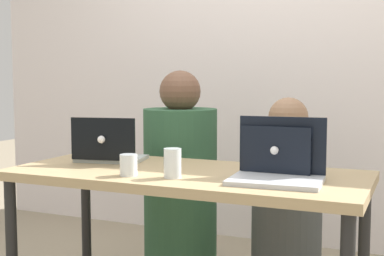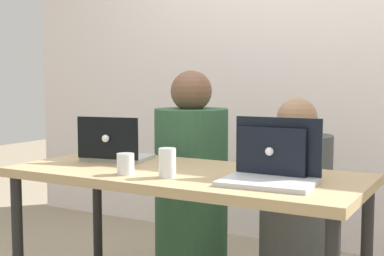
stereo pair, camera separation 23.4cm
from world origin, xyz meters
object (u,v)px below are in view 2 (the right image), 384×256
(laptop_front_right, at_px, (272,169))
(laptop_back_left, at_px, (115,151))
(laptop_back_right, at_px, (277,165))
(water_glass_left, at_px, (126,165))
(water_glass_center, at_px, (167,165))
(person_on_right, at_px, (295,211))
(person_on_left, at_px, (191,187))

(laptop_front_right, distance_m, laptop_back_left, 0.87)
(laptop_back_right, height_order, water_glass_left, laptop_back_right)
(laptop_back_right, relative_size, water_glass_center, 2.41)
(person_on_right, xyz_separation_m, laptop_front_right, (0.12, -0.66, 0.33))
(person_on_left, relative_size, water_glass_center, 9.85)
(laptop_back_right, relative_size, water_glass_left, 3.25)
(person_on_right, xyz_separation_m, laptop_back_right, (0.09, -0.53, 0.32))
(person_on_right, relative_size, laptop_back_left, 2.96)
(person_on_left, distance_m, person_on_right, 0.61)
(person_on_left, relative_size, person_on_right, 1.13)
(laptop_front_right, relative_size, laptop_back_left, 1.04)
(person_on_right, xyz_separation_m, laptop_back_left, (-0.74, -0.51, 0.32))
(person_on_left, bearing_deg, laptop_back_right, 131.27)
(laptop_back_left, height_order, water_glass_center, laptop_back_left)
(laptop_front_right, relative_size, laptop_back_right, 1.27)
(laptop_back_left, relative_size, water_glass_left, 3.96)
(laptop_back_right, bearing_deg, water_glass_left, 25.78)
(person_on_left, xyz_separation_m, water_glass_left, (0.13, -0.79, 0.25))
(person_on_left, relative_size, laptop_back_right, 4.09)
(laptop_front_right, bearing_deg, laptop_back_left, 166.49)
(water_glass_center, bearing_deg, water_glass_left, -171.47)
(laptop_back_right, xyz_separation_m, laptop_back_left, (-0.83, 0.02, 0.00))
(water_glass_left, bearing_deg, laptop_front_right, 12.74)
(laptop_back_left, bearing_deg, laptop_back_right, 167.54)
(laptop_back_left, distance_m, water_glass_center, 0.52)
(person_on_left, xyz_separation_m, person_on_right, (0.60, 0.00, -0.06))
(laptop_front_right, height_order, laptop_back_right, laptop_front_right)
(person_on_left, distance_m, water_glass_left, 0.84)
(laptop_front_right, distance_m, laptop_back_right, 0.13)
(laptop_front_right, relative_size, water_glass_left, 4.12)
(laptop_back_left, distance_m, water_glass_left, 0.39)
(person_on_right, bearing_deg, laptop_back_left, 43.43)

